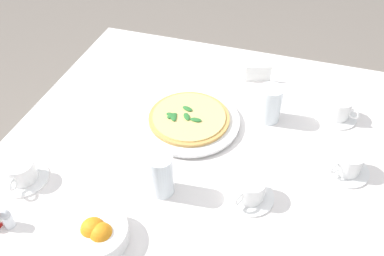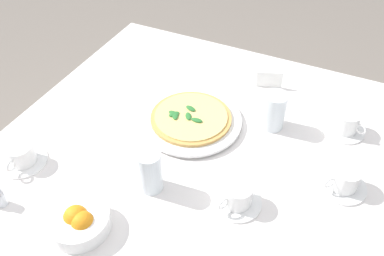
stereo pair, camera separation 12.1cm
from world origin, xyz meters
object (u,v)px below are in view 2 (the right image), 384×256
water_glass_right_edge (150,173)px  water_glass_near_right (273,113)px  coffee_cup_back_corner (344,179)px  menu_card (269,80)px  pizza (191,117)px  pepper_shaker (0,198)px  coffee_cup_near_left (346,123)px  citrus_bowl (79,221)px  coffee_cup_far_right (237,196)px  coffee_cup_center_back (21,155)px  pizza_plate (191,120)px

water_glass_right_edge → water_glass_near_right: size_ratio=1.05×
coffee_cup_back_corner → menu_card: (0.31, -0.35, -0.00)m
pizza → water_glass_right_edge: size_ratio=2.02×
water_glass_near_right → pepper_shaker: (0.54, 0.59, -0.03)m
coffee_cup_near_left → menu_card: bearing=-23.1°
citrus_bowl → pepper_shaker: 0.23m
coffee_cup_back_corner → coffee_cup_near_left: size_ratio=1.00×
coffee_cup_far_right → citrus_bowl: 0.39m
coffee_cup_back_corner → citrus_bowl: 0.68m
pizza → water_glass_right_edge: bearing=92.8°
coffee_cup_far_right → water_glass_right_edge: water_glass_right_edge is taller
coffee_cup_center_back → water_glass_right_edge: water_glass_right_edge is taller
pizza → menu_card: menu_card is taller
coffee_cup_far_right → menu_card: coffee_cup_far_right is taller
coffee_cup_far_right → citrus_bowl: same height
coffee_cup_back_corner → water_glass_right_edge: size_ratio=1.04×
coffee_cup_back_corner → water_glass_near_right: (0.24, -0.16, 0.02)m
coffee_cup_far_right → water_glass_right_edge: 0.23m
coffee_cup_near_left → water_glass_right_edge: 0.62m
coffee_cup_near_left → menu_card: size_ratio=1.51×
pizza_plate → water_glass_right_edge: 0.28m
pizza_plate → coffee_cup_back_corner: coffee_cup_back_corner is taller
coffee_cup_center_back → citrus_bowl: citrus_bowl is taller
pepper_shaker → water_glass_right_edge: bearing=-146.2°
coffee_cup_center_back → coffee_cup_far_right: 0.61m
coffee_cup_center_back → citrus_bowl: size_ratio=0.88×
water_glass_right_edge → water_glass_near_right: 0.43m
citrus_bowl → menu_card: 0.79m
pepper_shaker → citrus_bowl: bearing=-172.8°
coffee_cup_far_right → water_glass_right_edge: bearing=11.7°
pizza → menu_card: (-0.16, -0.29, 0.01)m
pizza → citrus_bowl: citrus_bowl is taller
coffee_cup_back_corner → pepper_shaker: bearing=28.8°
pizza_plate → coffee_cup_center_back: 0.50m
pizza_plate → coffee_cup_back_corner: bearing=172.8°
coffee_cup_back_corner → water_glass_right_edge: water_glass_right_edge is taller
pizza → pepper_shaker: 0.58m
pizza → coffee_cup_back_corner: size_ratio=1.94×
coffee_cup_back_corner → coffee_cup_center_back: (0.83, 0.29, -0.00)m
coffee_cup_far_right → pepper_shaker: coffee_cup_far_right is taller
pizza_plate → coffee_cup_far_right: (-0.24, 0.23, 0.02)m
citrus_bowl → coffee_cup_back_corner: bearing=-144.2°
coffee_cup_center_back → water_glass_near_right: 0.74m
coffee_cup_near_left → coffee_cup_far_right: coffee_cup_near_left is taller
water_glass_right_edge → pepper_shaker: size_ratio=2.23×
coffee_cup_center_back → pizza: bearing=-135.4°
coffee_cup_far_right → menu_card: size_ratio=1.51×
coffee_cup_back_corner → water_glass_near_right: size_ratio=1.09×
pizza_plate → coffee_cup_near_left: (-0.44, -0.17, 0.02)m
water_glass_right_edge → menu_card: 0.58m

